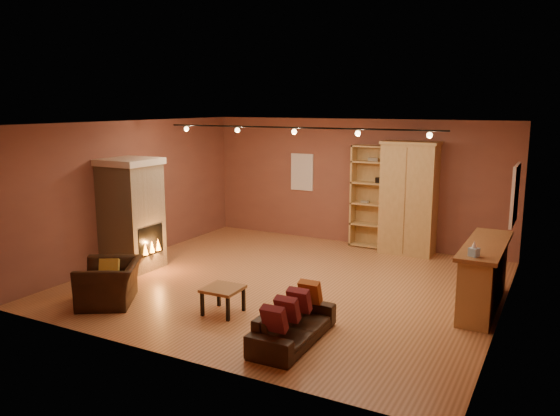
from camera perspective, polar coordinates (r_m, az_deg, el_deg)
The scene contains 16 objects.
floor at distance 9.75m, azimuth 0.88°, elevation -7.82°, with size 7.00×7.00×0.00m, color #9D5F37.
ceiling at distance 9.25m, azimuth 0.93°, elevation 8.85°, with size 7.00×7.00×0.00m, color brown.
back_wall at distance 12.35m, azimuth 7.81°, elevation 2.72°, with size 7.00×0.02×2.80m, color brown.
left_wall at distance 11.41m, azimuth -14.95°, elevation 1.79°, with size 0.02×6.50×2.80m, color brown.
right_wall at distance 8.44m, azimuth 22.59°, elevation -1.76°, with size 0.02×6.50×2.80m, color brown.
fireplace at distance 10.72m, azimuth -15.24°, elevation -0.63°, with size 1.01×0.98×2.12m.
back_window at distance 12.81m, azimuth 2.32°, elevation 3.78°, with size 0.56×0.04×0.86m, color silver.
bookcase at distance 12.12m, azimuth 9.70°, elevation 1.28°, with size 0.92×0.36×2.25m.
armoire at distance 11.71m, azimuth 13.31°, elevation 1.04°, with size 1.16×0.66×2.37m.
bar_counter at distance 9.02m, azimuth 20.51°, elevation -6.59°, with size 0.58×2.15×1.03m.
tissue_box at distance 8.06m, azimuth 19.62°, elevation -4.17°, with size 0.14×0.14×0.21m.
right_window at distance 9.77m, azimuth 23.35°, elevation 1.29°, with size 0.05×0.90×1.00m, color silver.
loveseat at distance 7.37m, azimuth 1.40°, elevation -11.42°, with size 0.49×1.59×0.70m.
armchair at distance 9.09m, azimuth -17.39°, elevation -6.77°, with size 1.10×1.22×0.89m.
coffee_table at distance 8.33m, azimuth -5.98°, elevation -8.64°, with size 0.55×0.55×0.41m.
track_rail at distance 9.43m, azimuth 1.49°, elevation 8.22°, with size 5.20×0.09×0.13m.
Camera 1 is at (4.21, -8.23, 3.11)m, focal length 35.00 mm.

